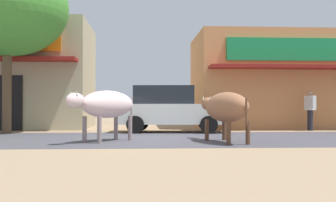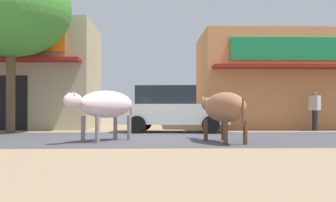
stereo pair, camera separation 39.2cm
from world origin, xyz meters
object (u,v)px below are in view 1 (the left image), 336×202
object	(u,v)px
pedestrian_by_shop	(310,107)
cow_near_brown	(107,105)
parked_hatchback_car	(170,109)
roadside_tree	(7,8)
cow_far_dark	(225,108)

from	to	relation	value
pedestrian_by_shop	cow_near_brown	bearing A→B (deg)	-147.12
parked_hatchback_car	cow_near_brown	world-z (taller)	parked_hatchback_car
roadside_tree	cow_far_dark	world-z (taller)	roadside_tree
roadside_tree	parked_hatchback_car	xyz separation A→B (m)	(5.60, 0.41, -3.43)
roadside_tree	parked_hatchback_car	bearing A→B (deg)	4.22
parked_hatchback_car	cow_far_dark	size ratio (longest dim) A/B	1.42
cow_far_dark	pedestrian_by_shop	world-z (taller)	pedestrian_by_shop
parked_hatchback_car	cow_near_brown	distance (m)	4.51
parked_hatchback_car	roadside_tree	bearing A→B (deg)	-175.78
roadside_tree	cow_far_dark	size ratio (longest dim) A/B	2.12
parked_hatchback_car	pedestrian_by_shop	xyz separation A→B (m)	(5.38, 0.65, 0.05)
cow_far_dark	pedestrian_by_shop	bearing A→B (deg)	50.23
cow_far_dark	roadside_tree	bearing A→B (deg)	148.72
roadside_tree	cow_near_brown	size ratio (longest dim) A/B	2.62
roadside_tree	cow_near_brown	world-z (taller)	roadside_tree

